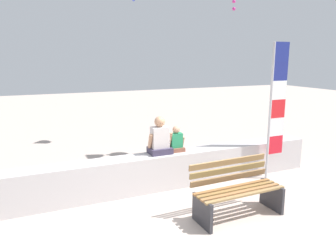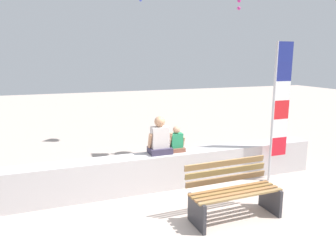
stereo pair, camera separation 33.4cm
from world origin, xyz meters
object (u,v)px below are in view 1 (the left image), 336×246
(park_bench, at_px, (236,191))
(person_adult, at_px, (160,139))
(person_child, at_px, (176,141))
(flag_banner, at_px, (276,104))

(park_bench, bearing_deg, person_adult, 113.91)
(person_child, height_order, flag_banner, flag_banner)
(park_bench, relative_size, person_adult, 2.05)
(person_child, relative_size, flag_banner, 0.18)
(person_adult, distance_m, person_child, 0.36)
(person_child, xyz_separation_m, flag_banner, (2.03, -0.48, 0.70))
(person_adult, bearing_deg, park_bench, -66.09)
(park_bench, xyz_separation_m, person_child, (-0.35, 1.57, 0.48))
(person_adult, height_order, person_child, person_adult)
(person_adult, bearing_deg, flag_banner, -11.38)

